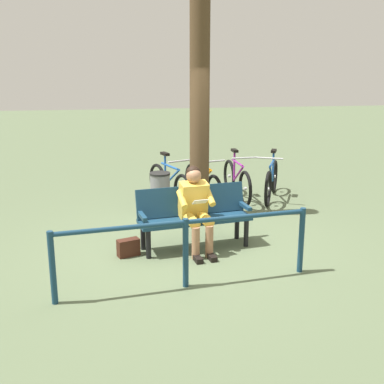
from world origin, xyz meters
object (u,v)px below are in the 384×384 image
object	(u,v)px
bicycle_silver	(237,180)
bicycle_orange	(170,185)
handbag	(128,248)
person_reading	(196,205)
bench	(193,212)
litter_bin	(160,195)
bicycle_red	(203,185)
bicycle_green	(271,181)
tree_trunk	(200,103)

from	to	relation	value
bicycle_silver	bicycle_orange	world-z (taller)	same
handbag	bicycle_orange	distance (m)	2.60
person_reading	bench	bearing A→B (deg)	-96.78
bench	litter_bin	world-z (taller)	bench
person_reading	bicycle_silver	world-z (taller)	person_reading
person_reading	litter_bin	xyz separation A→B (m)	(0.37, -1.58, -0.28)
bench	bicycle_red	xyz separation A→B (m)	(-0.49, -2.12, -0.15)
handbag	bicycle_green	distance (m)	3.72
bicycle_green	bicycle_silver	xyz separation A→B (m)	(0.65, -0.13, 0.00)
litter_bin	bicycle_red	size ratio (longest dim) A/B	0.47
bench	person_reading	xyz separation A→B (m)	(-0.01, 0.17, 0.16)
tree_trunk	litter_bin	distance (m)	1.67
handbag	bicycle_silver	distance (m)	3.36
person_reading	bicycle_silver	distance (m)	2.79
bench	bicycle_orange	distance (m)	2.22
person_reading	litter_bin	size ratio (longest dim) A/B	1.55
bench	person_reading	size ratio (longest dim) A/B	1.38
bicycle_green	bicycle_silver	bearing A→B (deg)	-77.16
bench	handbag	bearing A→B (deg)	4.79
bench	bicycle_red	size ratio (longest dim) A/B	1.01
tree_trunk	bicycle_red	bearing A→B (deg)	-104.25
handbag	tree_trunk	xyz separation A→B (m)	(-1.25, -1.66, 1.80)
person_reading	bicycle_green	xyz separation A→B (m)	(-1.83, -2.39, -0.31)
tree_trunk	bicycle_silver	size ratio (longest dim) A/B	2.29
litter_bin	bicycle_red	xyz separation A→B (m)	(-0.85, -0.70, -0.03)
tree_trunk	bicycle_red	world-z (taller)	tree_trunk
person_reading	bicycle_orange	world-z (taller)	person_reading
bench	bicycle_silver	bearing A→B (deg)	-126.54
bicycle_silver	bicycle_green	bearing A→B (deg)	74.82
bench	person_reading	bearing A→B (deg)	83.22
tree_trunk	bicycle_silver	world-z (taller)	tree_trunk
bench	bicycle_red	world-z (taller)	bicycle_red
bicycle_silver	bench	bearing A→B (deg)	-31.11
bench	tree_trunk	distance (m)	2.03
tree_trunk	bicycle_silver	bearing A→B (deg)	-133.32
tree_trunk	bench	bearing A→B (deg)	77.59
handbag	tree_trunk	size ratio (longest dim) A/B	0.08
litter_bin	bicycle_orange	bearing A→B (deg)	-107.01
person_reading	handbag	bearing A→B (deg)	-5.05
litter_bin	handbag	bearing A→B (deg)	70.81
bench	bicycle_green	world-z (taller)	bicycle_green
handbag	bench	bearing A→B (deg)	-165.55
bench	bicycle_green	bearing A→B (deg)	-139.27
bench	bicycle_orange	world-z (taller)	bicycle_orange
bicycle_orange	person_reading	bearing A→B (deg)	-19.04
bench	litter_bin	distance (m)	1.47
bicycle_silver	tree_trunk	bearing A→B (deg)	-47.55
bicycle_red	person_reading	bearing A→B (deg)	-26.28
tree_trunk	bicycle_green	size ratio (longest dim) A/B	2.46
tree_trunk	bicycle_orange	bearing A→B (deg)	-61.84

